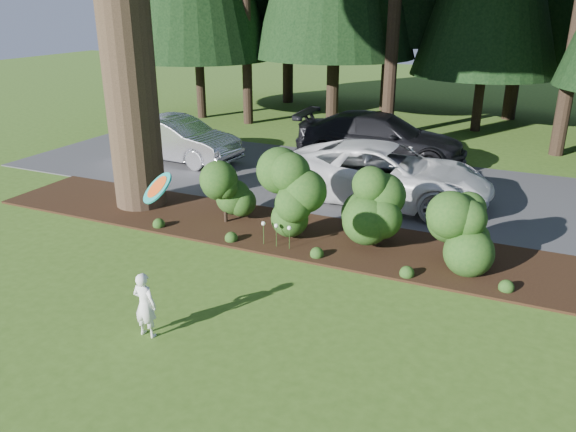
# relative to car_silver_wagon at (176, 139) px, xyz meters

# --- Properties ---
(ground) EXTENTS (80.00, 80.00, 0.00)m
(ground) POSITION_rel_car_silver_wagon_xyz_m (6.21, -7.27, -0.74)
(ground) COLOR #385A19
(ground) RESTS_ON ground
(mulch_bed) EXTENTS (16.00, 2.50, 0.05)m
(mulch_bed) POSITION_rel_car_silver_wagon_xyz_m (6.21, -4.02, -0.71)
(mulch_bed) COLOR black
(mulch_bed) RESTS_ON ground
(driveway) EXTENTS (22.00, 6.00, 0.03)m
(driveway) POSITION_rel_car_silver_wagon_xyz_m (6.21, 0.23, -0.72)
(driveway) COLOR #38383A
(driveway) RESTS_ON ground
(shrub_row) EXTENTS (6.53, 1.60, 1.61)m
(shrub_row) POSITION_rel_car_silver_wagon_xyz_m (6.98, -4.13, 0.07)
(shrub_row) COLOR #1D4114
(shrub_row) RESTS_ON ground
(lily_cluster) EXTENTS (0.69, 0.09, 0.57)m
(lily_cluster) POSITION_rel_car_silver_wagon_xyz_m (5.91, -4.87, -0.24)
(lily_cluster) COLOR #1D4114
(lily_cluster) RESTS_ON ground
(car_silver_wagon) EXTENTS (4.38, 1.77, 1.41)m
(car_silver_wagon) POSITION_rel_car_silver_wagon_xyz_m (0.00, 0.00, 0.00)
(car_silver_wagon) COLOR silver
(car_silver_wagon) RESTS_ON driveway
(car_white_suv) EXTENTS (5.38, 2.49, 1.49)m
(car_white_suv) POSITION_rel_car_silver_wagon_xyz_m (7.17, -1.10, 0.04)
(car_white_suv) COLOR white
(car_white_suv) RESTS_ON driveway
(car_dark_suv) EXTENTS (5.48, 2.48, 1.56)m
(car_dark_suv) POSITION_rel_car_silver_wagon_xyz_m (6.04, 2.53, 0.07)
(car_dark_suv) COLOR black
(car_dark_suv) RESTS_ON driveway
(child) EXTENTS (0.39, 0.26, 1.08)m
(child) POSITION_rel_car_silver_wagon_xyz_m (5.50, -8.67, -0.20)
(child) COLOR white
(child) RESTS_ON ground
(frisbee) EXTENTS (0.63, 0.48, 0.55)m
(frisbee) POSITION_rel_car_silver_wagon_xyz_m (5.77, -8.46, 1.67)
(frisbee) COLOR teal
(frisbee) RESTS_ON ground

